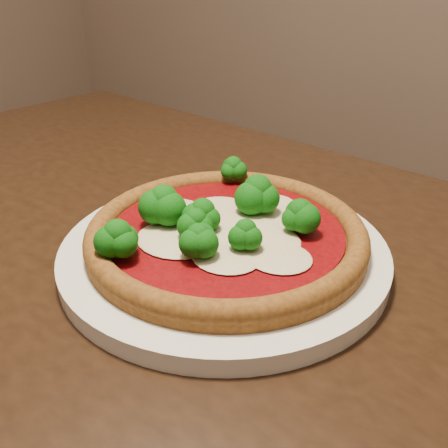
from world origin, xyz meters
The scene contains 3 objects.
dining_table centered at (0.01, 0.20, 0.66)m, with size 1.38×1.02×0.75m.
plate centered at (0.06, 0.27, 0.76)m, with size 0.32×0.32×0.02m, color silver.
pizza centered at (0.06, 0.27, 0.78)m, with size 0.27×0.27×0.06m.
Camera 1 is at (0.29, -0.09, 1.02)m, focal length 40.00 mm.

